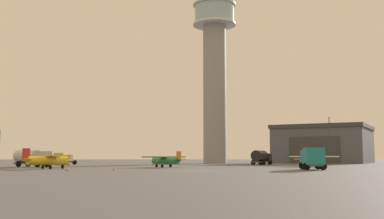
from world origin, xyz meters
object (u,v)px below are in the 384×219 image
at_px(airplane_green, 166,160).
at_px(traffic_cone_mid_apron, 97,166).
at_px(traffic_cone_near_left, 114,167).
at_px(control_tower, 215,67).
at_px(airplane_yellow, 48,159).
at_px(truck_fuel_tanker_black, 261,157).
at_px(light_post_west, 0,143).
at_px(truck_box_teal, 313,157).
at_px(airplane_white, 313,159).
at_px(truck_flatbed_yellow, 64,159).
at_px(traffic_cone_near_right, 68,168).
at_px(truck_fuel_tanker_silver, 32,157).
at_px(light_post_east, 330,136).

relative_size(airplane_green, traffic_cone_mid_apron, 11.62).
bearing_deg(traffic_cone_near_left, control_tower, 74.05).
height_order(airplane_yellow, traffic_cone_near_left, airplane_yellow).
bearing_deg(truck_fuel_tanker_black, light_post_west, 115.46).
relative_size(truck_box_teal, traffic_cone_near_left, 8.35).
bearing_deg(airplane_white, airplane_yellow, 156.18).
bearing_deg(truck_flatbed_yellow, airplane_white, 86.94).
bearing_deg(truck_flatbed_yellow, airplane_green, 63.48).
bearing_deg(traffic_cone_near_right, control_tower, 69.27).
distance_m(truck_fuel_tanker_silver, light_post_west, 26.01).
height_order(control_tower, truck_fuel_tanker_silver, control_tower).
xyz_separation_m(truck_fuel_tanker_silver, light_post_east, (56.52, 20.06, 4.39)).
xyz_separation_m(airplane_yellow, truck_fuel_tanker_silver, (-6.54, 12.48, 0.27)).
height_order(truck_fuel_tanker_black, truck_flatbed_yellow, truck_fuel_tanker_black).
bearing_deg(light_post_east, truck_flatbed_yellow, -179.11).
bearing_deg(traffic_cone_near_right, truck_fuel_tanker_black, 51.38).
distance_m(airplane_green, traffic_cone_mid_apron, 11.07).
bearing_deg(airplane_white, traffic_cone_near_right, 167.17).
bearing_deg(airplane_yellow, light_post_east, -12.77).
distance_m(airplane_yellow, truck_fuel_tanker_black, 46.93).
relative_size(airplane_green, light_post_east, 0.71).
distance_m(control_tower, airplane_white, 46.36).
bearing_deg(light_post_west, airplane_green, -33.63).
bearing_deg(traffic_cone_near_right, truck_box_teal, 4.72).
xyz_separation_m(traffic_cone_near_left, traffic_cone_near_right, (-5.65, -1.23, -0.06)).
relative_size(airplane_yellow, truck_box_teal, 1.37).
distance_m(truck_flatbed_yellow, traffic_cone_near_right, 40.04).
relative_size(light_post_west, traffic_cone_near_left, 11.08).
height_order(airplane_yellow, traffic_cone_near_right, airplane_yellow).
bearing_deg(truck_fuel_tanker_black, truck_box_teal, -149.20).
bearing_deg(truck_box_teal, truck_flatbed_yellow, 55.92).
bearing_deg(light_post_west, traffic_cone_mid_apron, -46.36).
xyz_separation_m(control_tower, airplane_green, (-10.00, -41.34, -23.38)).
bearing_deg(truck_fuel_tanker_black, truck_flatbed_yellow, 117.53).
height_order(airplane_green, truck_flatbed_yellow, airplane_green).
bearing_deg(truck_fuel_tanker_silver, truck_flatbed_yellow, 120.39).
bearing_deg(control_tower, truck_fuel_tanker_silver, -131.02).
bearing_deg(control_tower, traffic_cone_near_left, -105.95).
distance_m(airplane_yellow, traffic_cone_near_right, 8.35).
relative_size(control_tower, airplane_green, 6.14).
bearing_deg(truck_flatbed_yellow, control_tower, 137.88).
bearing_deg(truck_flatbed_yellow, airplane_yellow, 29.81).
height_order(airplane_green, truck_box_teal, truck_box_teal).
relative_size(airplane_green, truck_fuel_tanker_black, 1.06).
distance_m(truck_box_teal, traffic_cone_mid_apron, 32.36).
xyz_separation_m(truck_fuel_tanker_silver, traffic_cone_near_right, (11.31, -19.24, -1.34)).
distance_m(truck_fuel_tanker_silver, light_post_east, 60.14).
bearing_deg(traffic_cone_near_right, traffic_cone_mid_apron, 84.97).
bearing_deg(light_post_west, airplane_white, -18.49).
relative_size(truck_fuel_tanker_black, traffic_cone_near_left, 9.96).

